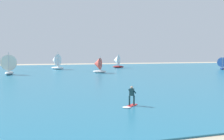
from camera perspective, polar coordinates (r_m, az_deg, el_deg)
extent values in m
cube|color=#236B89|center=(56.85, -10.67, -0.83)|extent=(160.00, 90.00, 0.10)
cube|color=red|center=(21.56, 4.44, -7.93)|extent=(1.33, 1.27, 0.05)
cylinder|color=#143338|center=(21.38, 3.94, -6.87)|extent=(0.14, 0.14, 0.80)
cylinder|color=#143338|center=(21.59, 4.95, -6.77)|extent=(0.14, 0.14, 0.80)
cube|color=#143338|center=(21.37, 4.46, -4.97)|extent=(0.40, 0.41, 0.60)
sphere|color=tan|center=(21.31, 4.46, -3.88)|extent=(0.22, 0.22, 0.22)
cylinder|color=#143338|center=(21.53, 4.03, -4.77)|extent=(0.43, 0.40, 0.39)
cylinder|color=#143338|center=(21.33, 5.08, -4.86)|extent=(0.43, 0.40, 0.39)
ellipsoid|color=white|center=(20.73, 3.26, -8.36)|extent=(0.91, 0.92, 0.08)
ellipsoid|color=navy|center=(76.24, 23.48, 0.33)|extent=(2.72, 3.22, 0.59)
cylinder|color=silver|center=(76.02, 23.53, 1.74)|extent=(0.10, 0.10, 3.17)
cone|color=#3F72CC|center=(76.71, 23.48, 1.63)|extent=(2.98, 2.67, 2.66)
ellipsoid|color=silver|center=(57.37, -2.81, -0.37)|extent=(3.34, 2.72, 0.61)
cylinder|color=silver|center=(57.22, -2.68, 1.56)|extent=(0.10, 0.10, 3.26)
cone|color=#D84C3F|center=(57.46, -3.35, 1.40)|extent=(2.69, 3.07, 2.74)
ellipsoid|color=white|center=(71.91, -12.15, 0.43)|extent=(4.00, 3.66, 0.76)
cylinder|color=silver|center=(71.71, -12.05, 2.34)|extent=(0.13, 0.13, 4.05)
cone|color=white|center=(72.22, -12.63, 2.19)|extent=(3.53, 3.75, 3.40)
ellipsoid|color=silver|center=(56.60, -22.08, -0.63)|extent=(2.08, 4.12, 0.74)
cylinder|color=silver|center=(56.31, -22.19, 1.72)|extent=(0.12, 0.12, 3.93)
cone|color=silver|center=(57.14, -21.94, 1.56)|extent=(3.57, 2.32, 3.30)
ellipsoid|color=maroon|center=(78.12, 1.38, 0.74)|extent=(3.66, 3.31, 0.69)
cylinder|color=silver|center=(77.97, 1.51, 2.34)|extent=(0.12, 0.12, 3.69)
cone|color=white|center=(78.27, 0.95, 2.21)|extent=(3.21, 3.42, 3.10)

